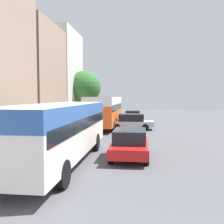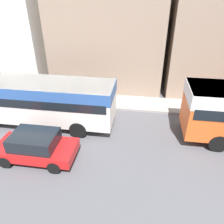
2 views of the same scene
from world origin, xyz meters
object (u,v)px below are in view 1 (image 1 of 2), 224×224
Objects in this scene: car_far_curb at (133,116)px; car_distant at (131,121)px; bus_lead at (60,125)px; car_crossing at (130,143)px; bus_following at (105,108)px.

car_far_curb is 0.96× the size of car_distant.
bus_lead reaches higher than car_far_curb.
car_far_curb is at bearing 0.86° from car_distant.
car_far_curb is at bearing 91.68° from car_crossing.
car_distant is (2.71, -0.73, -1.25)m from bus_following.
bus_following is 2.21× the size of car_far_curb.
car_far_curb is (2.62, 5.56, -1.26)m from bus_following.
bus_lead reaches higher than car_crossing.
car_distant is at bearing 77.76° from bus_lead.
bus_lead is at bearing -154.53° from car_crossing.
bus_following is (0.06, 13.51, 0.19)m from bus_lead.
car_far_curb is (2.68, 19.07, -1.07)m from bus_lead.
car_distant is (0.09, -6.29, 0.01)m from car_far_curb.
car_crossing is at bearing 25.47° from bus_lead.
bus_following reaches higher than car_far_curb.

